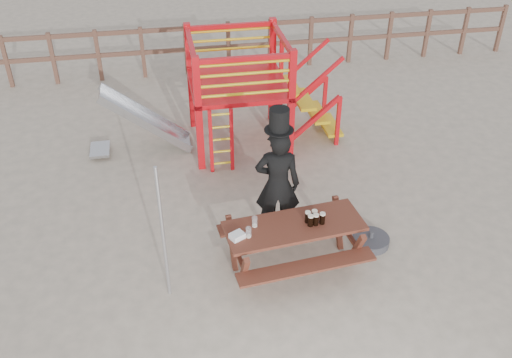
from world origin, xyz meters
The scene contains 10 objects.
ground centered at (0.00, 0.00, 0.00)m, with size 60.00×60.00×0.00m, color #BDAA93.
back_fence centered at (0.00, 7.00, 0.74)m, with size 15.09×0.09×1.20m.
playground_fort centered at (0.12, 3.58, 1.07)m, with size 4.71×1.84×2.10m.
picnic_table centered at (0.40, 0.03, 0.46)m, with size 2.00×1.49×0.73m.
man_with_hat centered at (0.32, 0.76, 0.94)m, with size 0.72×0.55×2.11m.
metal_pole centered at (-1.35, -0.21, 1.00)m, with size 0.04×0.04×2.01m, color #B2B2B7.
parasol_base centered at (1.64, 0.26, 0.06)m, with size 0.54×0.54×0.23m.
paper_bag centered at (-0.41, -0.11, 0.77)m, with size 0.18×0.14×0.08m, color white.
stout_pints centered at (0.66, 0.01, 0.81)m, with size 0.26×0.17×0.17m.
empty_glasses centered at (-0.20, -0.01, 0.80)m, with size 0.19×0.28×0.15m.
Camera 1 is at (-1.21, -5.79, 5.53)m, focal length 40.00 mm.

